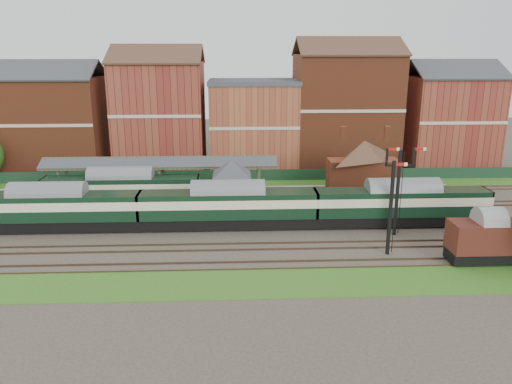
{
  "coord_description": "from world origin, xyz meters",
  "views": [
    {
      "loc": [
        -2.72,
        -45.32,
        16.41
      ],
      "look_at": [
        -0.63,
        2.0,
        3.0
      ],
      "focal_mm": 35.0,
      "sensor_mm": 36.0,
      "label": 1
    }
  ],
  "objects_px": {
    "dmu_train": "(228,205)",
    "platform_railcar": "(122,189)",
    "semaphore_bracket": "(398,186)",
    "signal_box": "(232,187)"
  },
  "relations": [
    {
      "from": "semaphore_bracket",
      "to": "signal_box",
      "type": "bearing_deg",
      "value": 159.08
    },
    {
      "from": "dmu_train",
      "to": "platform_railcar",
      "type": "relative_size",
      "value": 3.05
    },
    {
      "from": "semaphore_bracket",
      "to": "dmu_train",
      "type": "xyz_separation_m",
      "value": [
        -15.4,
        2.5,
        -2.37
      ]
    },
    {
      "from": "semaphore_bracket",
      "to": "platform_railcar",
      "type": "height_order",
      "value": "semaphore_bracket"
    },
    {
      "from": "signal_box",
      "to": "dmu_train",
      "type": "distance_m",
      "value": 3.4
    },
    {
      "from": "platform_railcar",
      "to": "semaphore_bracket",
      "type": "bearing_deg",
      "value": -18.56
    },
    {
      "from": "signal_box",
      "to": "platform_railcar",
      "type": "xyz_separation_m",
      "value": [
        -11.77,
        3.25,
        -0.96
      ]
    },
    {
      "from": "dmu_train",
      "to": "platform_railcar",
      "type": "distance_m",
      "value": 13.13
    },
    {
      "from": "signal_box",
      "to": "semaphore_bracket",
      "type": "height_order",
      "value": "semaphore_bracket"
    },
    {
      "from": "signal_box",
      "to": "semaphore_bracket",
      "type": "relative_size",
      "value": 0.73
    }
  ]
}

